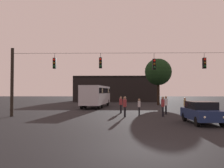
% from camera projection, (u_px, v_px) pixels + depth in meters
% --- Properties ---
extents(ground_plane, '(168.00, 168.00, 0.00)m').
position_uv_depth(ground_plane, '(123.00, 108.00, 33.27)').
color(ground_plane, black).
rests_on(ground_plane, ground).
extents(overhead_signal_span, '(20.72, 0.44, 6.10)m').
position_uv_depth(overhead_signal_span, '(127.00, 76.00, 21.37)').
color(overhead_signal_span, black).
rests_on(overhead_signal_span, ground).
extents(city_bus, '(3.50, 11.18, 3.00)m').
position_uv_depth(city_bus, '(96.00, 94.00, 34.47)').
color(city_bus, '#B7BCC6').
rests_on(city_bus, ground).
extents(car_near_right, '(1.83, 4.35, 1.52)m').
position_uv_depth(car_near_right, '(201.00, 112.00, 16.73)').
color(car_near_right, navy).
rests_on(car_near_right, ground).
extents(pedestrian_crossing_left, '(0.26, 0.37, 1.77)m').
position_uv_depth(pedestrian_crossing_left, '(166.00, 104.00, 23.63)').
color(pedestrian_crossing_left, black).
rests_on(pedestrian_crossing_left, ground).
extents(pedestrian_crossing_center, '(0.24, 0.36, 1.78)m').
position_uv_depth(pedestrian_crossing_center, '(163.00, 105.00, 21.39)').
color(pedestrian_crossing_center, black).
rests_on(pedestrian_crossing_center, ground).
extents(pedestrian_crossing_right, '(0.31, 0.40, 1.78)m').
position_uv_depth(pedestrian_crossing_right, '(125.00, 105.00, 21.08)').
color(pedestrian_crossing_right, black).
rests_on(pedestrian_crossing_right, ground).
extents(pedestrian_near_bus, '(0.28, 0.38, 1.56)m').
position_uv_depth(pedestrian_near_bus, '(139.00, 106.00, 22.63)').
color(pedestrian_near_bus, black).
rests_on(pedestrian_near_bus, ground).
extents(pedestrian_trailing, '(0.31, 0.40, 1.59)m').
position_uv_depth(pedestrian_trailing, '(185.00, 105.00, 24.41)').
color(pedestrian_trailing, black).
rests_on(pedestrian_trailing, ground).
extents(pedestrian_far_side, '(0.33, 0.41, 1.70)m').
position_uv_depth(pedestrian_far_side, '(121.00, 104.00, 25.05)').
color(pedestrian_far_side, black).
rests_on(pedestrian_far_side, ground).
extents(corner_building, '(18.55, 13.50, 5.65)m').
position_uv_depth(corner_building, '(116.00, 89.00, 58.40)').
color(corner_building, black).
rests_on(corner_building, ground).
extents(tree_left_silhouette, '(4.45, 4.45, 7.74)m').
position_uv_depth(tree_left_silhouette, '(158.00, 72.00, 40.39)').
color(tree_left_silhouette, black).
rests_on(tree_left_silhouette, ground).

